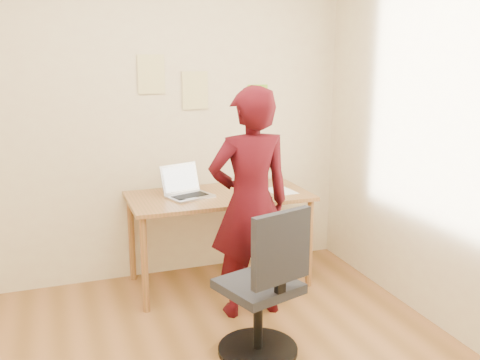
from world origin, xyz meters
name	(u,v)px	position (x,y,z in m)	size (l,w,h in m)	color
room	(193,152)	(0.00, 0.00, 1.35)	(3.58, 3.58, 2.78)	brown
desk	(219,205)	(0.57, 1.38, 0.65)	(1.40, 0.70, 0.74)	#925C32
laptop	(186,190)	(0.31, 1.42, 0.79)	(0.40, 0.38, 0.23)	#ADADB4
paper_sheet	(281,191)	(1.06, 1.31, 0.74)	(0.19, 0.27, 0.00)	white
phone	(263,197)	(0.86, 1.17, 0.74)	(0.12, 0.14, 0.01)	black
wall_note_left	(151,74)	(0.14, 1.74, 1.65)	(0.21, 0.00, 0.30)	#DACC82
wall_note_mid	(195,90)	(0.49, 1.74, 1.52)	(0.21, 0.00, 0.30)	#DACC82
wall_note_right	(258,99)	(1.03, 1.74, 1.44)	(0.18, 0.00, 0.24)	#86C12B
office_chair	(265,294)	(0.49, 0.25, 0.41)	(0.53, 0.54, 0.96)	black
person	(250,204)	(0.62, 0.83, 0.81)	(0.59, 0.39, 1.61)	#3B080D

